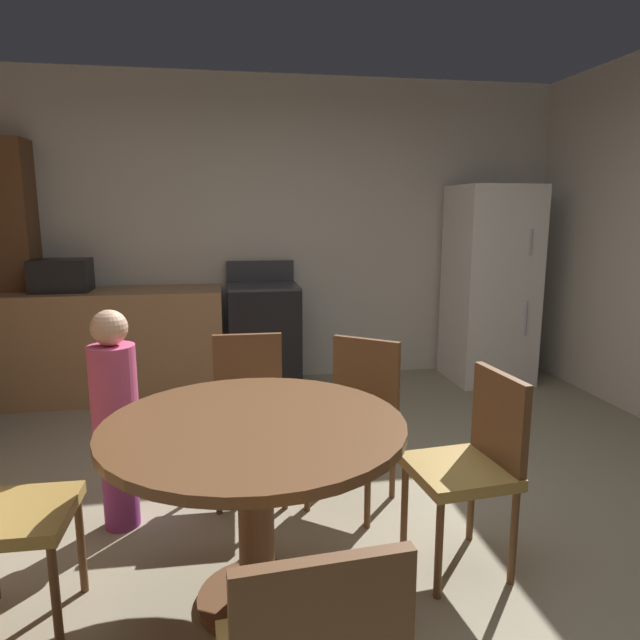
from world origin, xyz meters
The scene contains 12 objects.
ground_plane centered at (0.00, 0.00, 0.00)m, with size 14.00×14.00×0.00m, color gray.
wall_back centered at (0.00, 2.88, 1.35)m, with size 5.47×0.12×2.70m, color beige.
kitchen_counter centered at (-1.47, 2.48, 0.45)m, with size 1.92×0.60×0.90m, color #9E754C.
pantry_column centered at (-2.22, 2.66, 1.05)m, with size 0.44×0.36×2.10m, color brown.
oven_range centered at (-0.16, 2.48, 0.47)m, with size 0.60×0.60×1.10m.
refrigerator centered at (1.89, 2.43, 0.88)m, with size 0.68×0.68×1.76m.
microwave centered at (-1.77, 2.48, 1.03)m, with size 0.44×0.32×0.26m, color black.
dining_table centered at (-0.40, -0.30, 0.60)m, with size 1.15×1.15×0.76m.
chair_northeast centered at (0.18, 0.44, 0.50)m, with size 0.56×0.56×0.87m.
chair_east centered at (0.54, -0.21, 0.50)m, with size 0.44×0.44×0.87m.
chair_north centered at (-0.38, 0.64, 0.50)m, with size 0.41×0.41×0.87m.
person_child centered at (-1.03, 0.38, 0.58)m, with size 0.31×0.31×1.09m.
Camera 1 is at (-0.50, -2.34, 1.54)m, focal length 31.91 mm.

